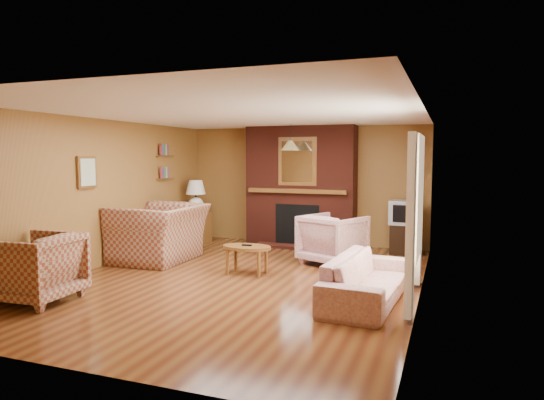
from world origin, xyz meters
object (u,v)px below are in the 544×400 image
at_px(floral_armchair, 333,239).
at_px(side_table, 196,228).
at_px(floral_sofa, 367,279).
at_px(tv_stand, 404,239).
at_px(table_lamp, 196,195).
at_px(plaid_loveseat, 160,233).
at_px(coffee_table, 247,250).
at_px(crt_tv, 404,212).
at_px(fireplace, 301,187).
at_px(plaid_armchair, 35,267).

distance_m(floral_armchair, side_table, 3.27).
bearing_deg(floral_sofa, side_table, 58.46).
height_order(floral_sofa, tv_stand, floral_sofa).
bearing_deg(table_lamp, plaid_loveseat, -81.77).
height_order(floral_sofa, coffee_table, floral_sofa).
xyz_separation_m(floral_armchair, tv_stand, (1.03, 1.32, -0.15)).
height_order(floral_armchair, side_table, floral_armchair).
bearing_deg(coffee_table, crt_tv, 49.05).
relative_size(fireplace, floral_sofa, 1.24).
xyz_separation_m(plaid_loveseat, crt_tv, (3.90, 2.07, 0.29)).
height_order(fireplace, floral_armchair, fireplace).
relative_size(floral_armchair, tv_stand, 1.68).
relative_size(plaid_loveseat, table_lamp, 2.20).
relative_size(plaid_armchair, floral_armchair, 1.01).
bearing_deg(floral_sofa, crt_tv, 1.55).
distance_m(plaid_armchair, table_lamp, 4.34).
bearing_deg(floral_armchair, floral_sofa, 138.13).
relative_size(floral_sofa, tv_stand, 3.53).
xyz_separation_m(plaid_armchair, table_lamp, (-0.15, 4.30, 0.58)).
relative_size(fireplace, coffee_table, 3.13).
bearing_deg(coffee_table, floral_armchair, 46.12).
height_order(tv_stand, crt_tv, crt_tv).
bearing_deg(table_lamp, tv_stand, 4.82).
relative_size(floral_sofa, coffee_table, 2.52).
distance_m(plaid_armchair, coffee_table, 2.91).
relative_size(table_lamp, crt_tv, 1.26).
relative_size(floral_armchair, coffee_table, 1.20).
bearing_deg(crt_tv, tv_stand, 90.00).
xyz_separation_m(fireplace, side_table, (-2.10, -0.53, -0.86)).
relative_size(coffee_table, crt_tv, 1.44).
bearing_deg(floral_armchair, coffee_table, 69.54).
bearing_deg(coffee_table, fireplace, 88.69).
distance_m(floral_armchair, crt_tv, 1.70).
relative_size(plaid_armchair, tv_stand, 1.71).
bearing_deg(fireplace, crt_tv, -5.30).
height_order(floral_armchair, crt_tv, crt_tv).
distance_m(coffee_table, crt_tv, 3.24).
bearing_deg(crt_tv, side_table, -175.26).
bearing_deg(crt_tv, floral_armchair, -128.21).
xyz_separation_m(coffee_table, table_lamp, (-2.04, 2.09, 0.64)).
bearing_deg(plaid_armchair, table_lamp, 178.97).
distance_m(table_lamp, tv_stand, 4.23).
relative_size(plaid_armchair, coffee_table, 1.22).
bearing_deg(plaid_armchair, tv_stand, 136.27).
xyz_separation_m(floral_sofa, side_table, (-4.00, 2.88, 0.03)).
distance_m(fireplace, plaid_loveseat, 3.01).
height_order(floral_sofa, table_lamp, table_lamp).
relative_size(floral_sofa, side_table, 3.05).
xyz_separation_m(coffee_table, crt_tv, (2.11, 2.43, 0.40)).
relative_size(fireplace, tv_stand, 4.39).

